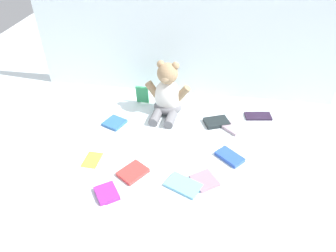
{
  "coord_description": "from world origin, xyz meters",
  "views": [
    {
      "loc": [
        0.16,
        -1.23,
        0.97
      ],
      "look_at": [
        -0.02,
        -0.1,
        0.1
      ],
      "focal_mm": 33.87,
      "sensor_mm": 36.0,
      "label": 1
    }
  ],
  "objects": [
    {
      "name": "book_case_5",
      "position": [
        -0.21,
        0.22,
        0.05
      ],
      "size": [
        0.07,
        0.03,
        0.1
      ],
      "primitive_type": "cube",
      "rotation": [
        0.12,
        0.0,
        -0.04
      ],
      "color": "#37A263",
      "rests_on": "ground_plane"
    },
    {
      "name": "book_case_6",
      "position": [
        -0.33,
        -0.27,
        0.0
      ],
      "size": [
        0.07,
        0.1,
        0.01
      ],
      "primitive_type": "cube",
      "rotation": [
        0.0,
        0.0,
        6.25
      ],
      "color": "yellow",
      "rests_on": "ground_plane"
    },
    {
      "name": "book_case_1",
      "position": [
        -0.18,
        -0.55,
        0.0
      ],
      "size": [
        0.12,
        0.1,
        0.01
      ],
      "primitive_type": "cube",
      "rotation": [
        0.0,
        0.0,
        4.65
      ],
      "color": "white",
      "rests_on": "ground_plane"
    },
    {
      "name": "backdrop_drape",
      "position": [
        0.0,
        0.38,
        0.34
      ],
      "size": [
        1.66,
        0.03,
        0.69
      ],
      "primitive_type": "cube",
      "color": "white",
      "rests_on": "ground_plane"
    },
    {
      "name": "teddy_bear",
      "position": [
        -0.06,
        0.15,
        0.11
      ],
      "size": [
        0.24,
        0.22,
        0.29
      ],
      "rotation": [
        0.0,
        0.0,
        -0.09
      ],
      "color": "white",
      "rests_on": "ground_plane"
    },
    {
      "name": "book_case_12",
      "position": [
        0.2,
        0.09,
        0.01
      ],
      "size": [
        0.14,
        0.12,
        0.02
      ],
      "primitive_type": "cube",
      "rotation": [
        0.0,
        0.0,
        1.97
      ],
      "color": "black",
      "rests_on": "ground_plane"
    },
    {
      "name": "book_case_4",
      "position": [
        0.09,
        -0.36,
        0.01
      ],
      "size": [
        0.16,
        0.13,
        0.01
      ],
      "primitive_type": "cube",
      "rotation": [
        0.0,
        0.0,
        1.15
      ],
      "color": "#70BCE2",
      "rests_on": "ground_plane"
    },
    {
      "name": "book_case_2",
      "position": [
        0.42,
        0.18,
        0.01
      ],
      "size": [
        0.14,
        0.09,
        0.01
      ],
      "primitive_type": "cube",
      "rotation": [
        0.0,
        0.0,
        1.73
      ],
      "color": "#26192F",
      "rests_on": "ground_plane"
    },
    {
      "name": "book_case_3",
      "position": [
        0.17,
        -0.32,
        0.01
      ],
      "size": [
        0.13,
        0.13,
        0.01
      ],
      "primitive_type": "cube",
      "rotation": [
        0.0,
        0.0,
        5.34
      ],
      "color": "#A87586",
      "rests_on": "ground_plane"
    },
    {
      "name": "book_case_8",
      "position": [
        -0.21,
        -0.45,
        0.01
      ],
      "size": [
        0.12,
        0.12,
        0.02
      ],
      "primitive_type": "cube",
      "rotation": [
        0.0,
        0.0,
        3.76
      ],
      "color": "#942992",
      "rests_on": "ground_plane"
    },
    {
      "name": "book_case_7",
      "position": [
        -0.31,
        0.01,
        0.01
      ],
      "size": [
        0.12,
        0.12,
        0.02
      ],
      "primitive_type": "cube",
      "rotation": [
        0.0,
        0.0,
        2.75
      ],
      "color": "#2D62A9",
      "rests_on": "ground_plane"
    },
    {
      "name": "ground_plane",
      "position": [
        0.0,
        0.0,
        0.0
      ],
      "size": [
        3.2,
        3.2,
        0.0
      ],
      "primitive_type": "plane",
      "color": "silver"
    },
    {
      "name": "book_case_0",
      "position": [
        0.34,
        -0.12,
        0.0
      ],
      "size": [
        0.14,
        0.12,
        0.01
      ],
      "primitive_type": "cube",
      "rotation": [
        0.0,
        0.0,
        2.11
      ],
      "color": "white",
      "rests_on": "ground_plane"
    },
    {
      "name": "book_case_10",
      "position": [
        0.29,
        0.07,
        0.01
      ],
      "size": [
        0.14,
        0.14,
        0.02
      ],
      "primitive_type": "cube",
      "rotation": [
        0.0,
        0.0,
        0.85
      ],
      "color": "#A38A98",
      "rests_on": "ground_plane"
    },
    {
      "name": "book_case_11",
      "position": [
        0.27,
        -0.16,
        0.01
      ],
      "size": [
        0.14,
        0.13,
        0.02
      ],
      "primitive_type": "cube",
      "rotation": [
        0.0,
        0.0,
        4.0
      ],
      "color": "blue",
      "rests_on": "ground_plane"
    },
    {
      "name": "book_case_9",
      "position": [
        -0.13,
        -0.32,
        0.01
      ],
      "size": [
        0.14,
        0.14,
        0.02
      ],
      "primitive_type": "cube",
      "rotation": [
        0.0,
        0.0,
        5.68
      ],
      "color": "red",
      "rests_on": "ground_plane"
    }
  ]
}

